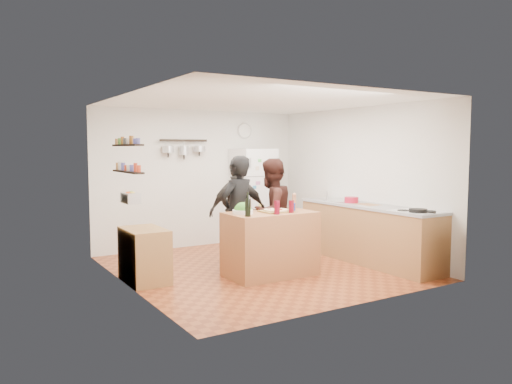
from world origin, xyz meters
TOP-DOWN VIEW (x-y plane):
  - room_shell at (0.00, 0.39)m, footprint 4.20×4.20m
  - prep_island at (-0.10, -0.45)m, footprint 1.25×0.72m
  - pizza_board at (-0.02, -0.47)m, footprint 0.42×0.34m
  - pizza at (-0.02, -0.47)m, footprint 0.34×0.34m
  - salad_bowl at (-0.52, -0.40)m, footprint 0.29×0.29m
  - wine_bottle at (-0.60, -0.67)m, footprint 0.08×0.08m
  - wine_glass_near at (-0.15, -0.69)m, footprint 0.08×0.08m
  - wine_glass_far at (0.12, -0.65)m, footprint 0.07×0.07m
  - pepper_mill at (0.35, -0.40)m, footprint 0.06×0.06m
  - salt_canister at (0.20, -0.57)m, footprint 0.07×0.07m
  - person_left at (-0.35, 0.05)m, footprint 0.71×0.56m
  - person_center at (0.20, -0.01)m, footprint 0.96×0.84m
  - person_back at (-0.07, 0.54)m, footprint 0.99×0.53m
  - counter_run at (1.70, -0.55)m, footprint 0.63×2.63m
  - stove_top at (1.70, -1.50)m, footprint 0.60×0.62m
  - skillet at (1.60, -1.61)m, footprint 0.25×0.25m
  - sink at (1.70, 0.30)m, footprint 0.50×0.80m
  - cutting_board at (1.70, -0.53)m, footprint 0.30×0.40m
  - red_bowl at (1.65, -0.20)m, footprint 0.23×0.23m
  - fridge at (0.95, 1.75)m, footprint 0.70×0.68m
  - wall_clock at (0.95, 2.08)m, footprint 0.30×0.03m
  - spice_shelf_lower at (-1.93, 0.20)m, footprint 0.12×1.00m
  - spice_shelf_upper at (-1.93, 0.20)m, footprint 0.12×1.00m
  - produce_basket at (-1.90, 0.20)m, footprint 0.18×0.35m
  - side_table at (-1.74, 0.15)m, footprint 0.50×0.80m
  - pot_rack at (-0.35, 2.00)m, footprint 0.90×0.04m

SIDE VIEW (x-z plane):
  - side_table at x=-1.74m, z-range 0.00..0.73m
  - counter_run at x=1.70m, z-range 0.00..0.90m
  - prep_island at x=-0.10m, z-range 0.00..0.91m
  - person_back at x=-0.07m, z-range 0.00..1.61m
  - person_center at x=0.20m, z-range 0.00..1.66m
  - person_left at x=-0.35m, z-range 0.00..1.70m
  - fridge at x=0.95m, z-range 0.00..1.80m
  - stove_top at x=1.70m, z-range 0.90..0.92m
  - cutting_board at x=1.70m, z-range 0.90..0.92m
  - sink at x=1.70m, z-range 0.90..0.93m
  - pizza_board at x=-0.02m, z-range 0.91..0.93m
  - salad_bowl at x=-0.52m, z-range 0.91..0.97m
  - pizza at x=-0.02m, z-range 0.93..0.95m
  - skillet at x=1.60m, z-range 0.92..0.97m
  - red_bowl at x=1.65m, z-range 0.92..1.01m
  - salt_canister at x=0.20m, z-range 0.91..1.03m
  - wine_glass_far at x=0.12m, z-range 0.91..1.08m
  - wine_glass_near at x=-0.15m, z-range 0.91..1.10m
  - pepper_mill at x=0.35m, z-range 0.91..1.11m
  - wine_bottle at x=-0.60m, z-range 0.91..1.14m
  - produce_basket at x=-1.90m, z-range 1.08..1.22m
  - room_shell at x=0.00m, z-range -0.85..3.35m
  - spice_shelf_lower at x=-1.93m, z-range 1.49..1.51m
  - spice_shelf_upper at x=-1.93m, z-range 1.84..1.86m
  - pot_rack at x=-0.35m, z-range 1.93..1.97m
  - wall_clock at x=0.95m, z-range 2.00..2.30m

